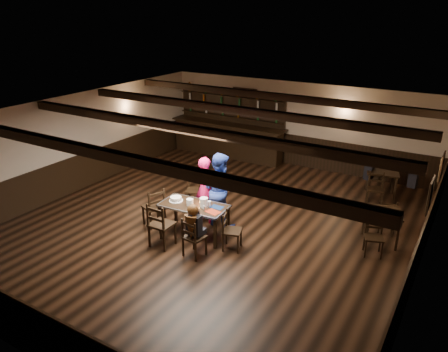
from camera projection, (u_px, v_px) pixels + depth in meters
The scene contains 25 objects.
ground at pixel (214, 225), 10.47m from camera, with size 10.00×10.00×0.00m, color black.
room_shell at pixel (215, 155), 9.86m from camera, with size 9.02×10.02×2.71m.
dining_table at pixel (194, 208), 9.77m from camera, with size 1.58×0.88×0.75m.
chair_near_left at pixel (159, 222), 9.28m from camera, with size 0.48×0.46×1.03m.
chair_near_right at pixel (192, 235), 8.94m from camera, with size 0.45×0.44×0.87m.
chair_end_left at pixel (155, 205), 10.20m from camera, with size 0.57×0.58×0.96m.
chair_end_right at pixel (229, 228), 9.28m from camera, with size 0.48×0.50×0.85m.
chair_far_pushed at pixel (195, 187), 11.28m from camera, with size 0.55×0.54×0.92m.
woman_pink at pixel (205, 190), 10.38m from camera, with size 0.60×0.39×1.64m, color #F92861.
man_blue at pixel (219, 189), 10.20m from camera, with size 0.87×0.68×1.79m, color navy.
seated_person at pixel (193, 222), 8.88m from camera, with size 0.31×0.46×0.75m.
cake at pixel (176, 199), 9.93m from camera, with size 0.32×0.32×0.10m.
plate_stack_a at pixel (190, 202), 9.71m from camera, with size 0.15×0.15×0.15m, color white.
plate_stack_b at pixel (204, 202), 9.61m from camera, with size 0.18×0.18×0.21m, color white.
tea_light at pixel (200, 203), 9.80m from camera, with size 0.05×0.05×0.06m.
salt_shaker at pixel (204, 207), 9.52m from camera, with size 0.03×0.03×0.08m, color silver.
pepper_shaker at pixel (205, 208), 9.46m from camera, with size 0.04×0.04×0.09m, color #A5A8AD.
drink_glass at pixel (209, 204), 9.66m from camera, with size 0.08×0.08×0.13m, color silver.
menu_red at pixel (213, 212), 9.41m from camera, with size 0.32×0.22×0.00m, color maroon.
menu_blue at pixel (217, 207), 9.63m from camera, with size 0.28×0.20×0.00m, color #0E2247.
bar_counter at pixel (229, 135), 15.11m from camera, with size 4.19×0.70×2.20m.
back_table_a at pixel (382, 216), 9.47m from camera, with size 0.97×0.97×0.75m.
back_table_b at pixel (382, 174), 11.82m from camera, with size 1.01×1.01×0.75m.
bg_patron_left at pixel (370, 167), 11.89m from camera, with size 0.22×0.34×0.69m.
bg_patron_right at pixel (414, 174), 11.36m from camera, with size 0.22×0.35×0.71m.
Camera 1 is at (5.00, -7.88, 4.90)m, focal length 35.00 mm.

